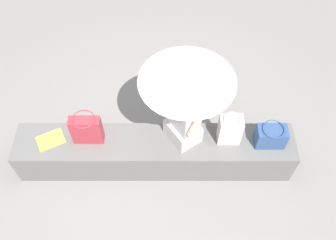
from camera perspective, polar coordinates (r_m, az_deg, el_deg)
name	(u,v)px	position (r m, az deg, el deg)	size (l,w,h in m)	color
ground_plane	(155,162)	(4.31, -2.02, -6.63)	(14.00, 14.00, 0.00)	gray
stone_bench	(155,152)	(4.11, -2.11, -5.08)	(3.03, 0.48, 0.46)	slate
person_seated	(183,115)	(3.63, 2.38, 0.78)	(0.43, 0.50, 0.90)	beige
parasol	(187,73)	(3.23, 2.95, 7.37)	(0.90, 0.90, 1.08)	#B7B7BC
handbag_black	(86,130)	(3.86, -12.74, -1.50)	(0.32, 0.24, 0.38)	#B2333D
tote_bag_canvas	(270,136)	(3.94, 15.69, -2.39)	(0.31, 0.23, 0.27)	#335184
shoulder_bag_spare	(229,129)	(3.83, 9.56, -1.42)	(0.24, 0.18, 0.37)	silver
magazine	(50,140)	(4.11, -18.00, -3.00)	(0.28, 0.20, 0.01)	#EAE04C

